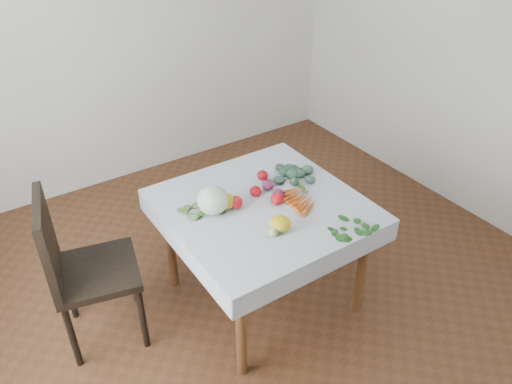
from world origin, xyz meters
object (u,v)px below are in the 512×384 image
carrot_bunch (299,199)px  heirloom_back (225,201)px  table (263,218)px  chair (77,264)px  cabbage (213,200)px

carrot_bunch → heirloom_back: bearing=154.6°
table → chair: 1.10m
carrot_bunch → chair: bearing=162.7°
heirloom_back → cabbage: bearing=-177.0°
cabbage → chair: bearing=165.1°
chair → table: bearing=-16.0°
table → cabbage: 0.35m
chair → heirloom_back: chair is taller
table → heirloom_back: 0.27m
chair → heirloom_back: size_ratio=8.16×
table → heirloom_back: bearing=153.2°
chair → carrot_bunch: 1.33m
table → carrot_bunch: carrot_bunch is taller
table → carrot_bunch: bearing=-23.9°
heirloom_back → carrot_bunch: bearing=-25.4°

